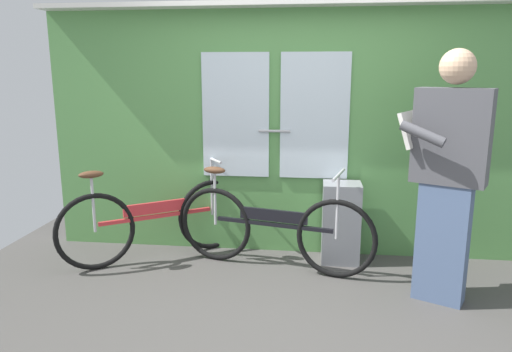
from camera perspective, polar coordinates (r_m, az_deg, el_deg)
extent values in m
cube|color=#474442|center=(3.49, 3.82, -16.21)|extent=(5.53, 4.04, 0.04)
cube|color=#56934C|center=(4.32, 4.93, 4.86)|extent=(4.53, 0.08, 2.17)
cube|color=silver|center=(4.31, -2.44, 7.20)|extent=(0.60, 0.02, 1.10)
cube|color=silver|center=(4.25, 6.99, 7.05)|extent=(0.60, 0.02, 1.10)
cylinder|color=#B2B2B7|center=(4.26, 2.20, 5.38)|extent=(0.28, 0.02, 0.02)
cube|color=silver|center=(4.22, 5.17, 19.76)|extent=(4.53, 0.28, 0.04)
torus|color=black|center=(3.93, 9.53, -7.38)|extent=(0.65, 0.20, 0.66)
torus|color=black|center=(4.25, -4.84, -5.75)|extent=(0.65, 0.20, 0.66)
cube|color=black|center=(4.04, 2.06, -5.78)|extent=(1.00, 0.27, 0.03)
cube|color=black|center=(4.02, 2.07, -4.72)|extent=(0.58, 0.16, 0.10)
cylinder|color=#B7B7BC|center=(4.18, -4.90, -2.57)|extent=(0.02, 0.02, 0.49)
ellipsoid|color=brown|center=(4.12, -4.96, 0.71)|extent=(0.22, 0.13, 0.06)
cylinder|color=#B7B7BC|center=(3.85, 9.67, -3.69)|extent=(0.02, 0.02, 0.53)
cylinder|color=#B7B7BC|center=(3.79, 9.81, 0.15)|extent=(0.13, 0.43, 0.02)
torus|color=black|center=(4.52, -5.22, -4.59)|extent=(0.57, 0.42, 0.67)
torus|color=black|center=(4.25, -18.58, -6.31)|extent=(0.57, 0.42, 0.67)
cube|color=red|center=(4.34, -11.72, -4.71)|extent=(0.85, 0.60, 0.03)
cube|color=red|center=(4.32, -11.76, -3.69)|extent=(0.49, 0.35, 0.10)
cylinder|color=#B7B7BC|center=(4.18, -18.81, -3.12)|extent=(0.02, 0.02, 0.49)
ellipsoid|color=brown|center=(4.13, -19.04, 0.17)|extent=(0.22, 0.19, 0.06)
cylinder|color=#B7B7BC|center=(4.45, -5.28, -1.32)|extent=(0.02, 0.02, 0.53)
cylinder|color=#B7B7BC|center=(4.40, -5.35, 2.05)|extent=(0.27, 0.38, 0.02)
cube|color=slate|center=(3.73, 21.28, -7.41)|extent=(0.39, 0.31, 0.88)
cube|color=#4C4C51|center=(3.56, 22.25, 4.37)|extent=(0.53, 0.40, 0.66)
sphere|color=tan|center=(3.53, 22.88, 11.92)|extent=(0.24, 0.24, 0.24)
cube|color=silver|center=(3.62, 17.94, 5.33)|extent=(0.25, 0.35, 0.26)
cylinder|color=#4C4C51|center=(3.37, 19.21, 4.76)|extent=(0.31, 0.20, 0.17)
cylinder|color=#4C4C51|center=(3.80, 20.89, 5.43)|extent=(0.31, 0.20, 0.17)
cube|color=gray|center=(4.27, 10.07, -5.47)|extent=(0.33, 0.28, 0.71)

